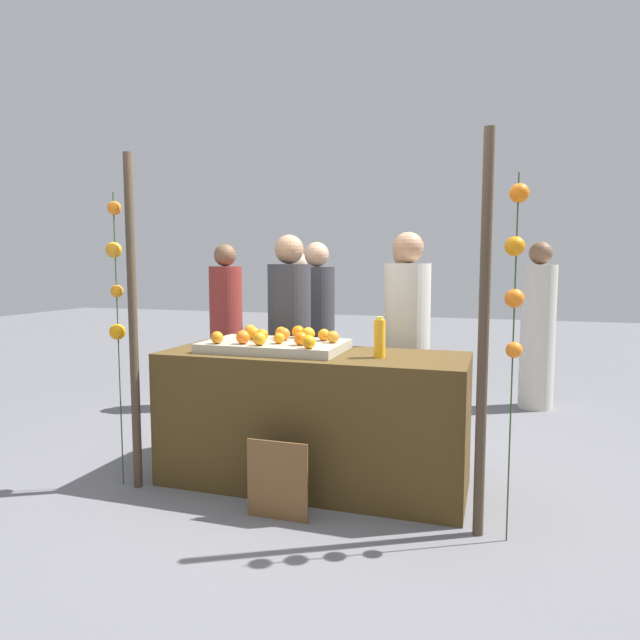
# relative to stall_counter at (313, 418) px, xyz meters

# --- Properties ---
(ground_plane) EXTENTS (24.00, 24.00, 0.00)m
(ground_plane) POSITION_rel_stall_counter_xyz_m (0.00, 0.00, -0.44)
(ground_plane) COLOR slate
(stall_counter) EXTENTS (1.98, 0.73, 0.87)m
(stall_counter) POSITION_rel_stall_counter_xyz_m (0.00, 0.00, 0.00)
(stall_counter) COLOR #4C3819
(stall_counter) RESTS_ON ground_plane
(orange_tray) EXTENTS (0.92, 0.57, 0.06)m
(orange_tray) POSITION_rel_stall_counter_xyz_m (-0.28, 0.02, 0.47)
(orange_tray) COLOR #B2AD99
(orange_tray) RESTS_ON stall_counter
(orange_0) EXTENTS (0.09, 0.09, 0.09)m
(orange_0) POSITION_rel_stall_counter_xyz_m (-0.43, -0.15, 0.54)
(orange_0) COLOR orange
(orange_0) RESTS_ON orange_tray
(orange_1) EXTENTS (0.09, 0.09, 0.09)m
(orange_1) POSITION_rel_stall_counter_xyz_m (-0.05, -0.10, 0.54)
(orange_1) COLOR orange
(orange_1) RESTS_ON orange_tray
(orange_2) EXTENTS (0.08, 0.08, 0.08)m
(orange_2) POSITION_rel_stall_counter_xyz_m (0.04, -0.21, 0.54)
(orange_2) COLOR orange
(orange_2) RESTS_ON orange_tray
(orange_3) EXTENTS (0.08, 0.08, 0.08)m
(orange_3) POSITION_rel_stall_counter_xyz_m (-0.45, 0.07, 0.54)
(orange_3) COLOR orange
(orange_3) RESTS_ON orange_tray
(orange_4) EXTENTS (0.08, 0.08, 0.08)m
(orange_4) POSITION_rel_stall_counter_xyz_m (0.03, 0.15, 0.54)
(orange_4) COLOR orange
(orange_4) RESTS_ON orange_tray
(orange_5) EXTENTS (0.08, 0.08, 0.08)m
(orange_5) POSITION_rel_stall_counter_xyz_m (0.11, 0.07, 0.54)
(orange_5) COLOR orange
(orange_5) RESTS_ON orange_tray
(orange_6) EXTENTS (0.07, 0.07, 0.07)m
(orange_6) POSITION_rel_stall_counter_xyz_m (-0.21, -0.07, 0.53)
(orange_6) COLOR orange
(orange_6) RESTS_ON orange_tray
(orange_7) EXTENTS (0.08, 0.08, 0.08)m
(orange_7) POSITION_rel_stall_counter_xyz_m (-0.30, 0.19, 0.54)
(orange_7) COLOR orange
(orange_7) RESTS_ON orange_tray
(orange_8) EXTENTS (0.09, 0.09, 0.09)m
(orange_8) POSITION_rel_stall_counter_xyz_m (-0.24, 0.09, 0.54)
(orange_8) COLOR orange
(orange_8) RESTS_ON orange_tray
(orange_9) EXTENTS (0.09, 0.09, 0.09)m
(orange_9) POSITION_rel_stall_counter_xyz_m (-0.52, 0.16, 0.54)
(orange_9) COLOR orange
(orange_9) RESTS_ON orange_tray
(orange_10) EXTENTS (0.08, 0.08, 0.08)m
(orange_10) POSITION_rel_stall_counter_xyz_m (-0.36, 0.01, 0.54)
(orange_10) COLOR orange
(orange_10) RESTS_ON orange_tray
(orange_11) EXTENTS (0.09, 0.09, 0.09)m
(orange_11) POSITION_rel_stall_counter_xyz_m (-0.19, 0.24, 0.54)
(orange_11) COLOR orange
(orange_11) RESTS_ON orange_tray
(orange_12) EXTENTS (0.09, 0.09, 0.09)m
(orange_12) POSITION_rel_stall_counter_xyz_m (-0.07, 0.12, 0.54)
(orange_12) COLOR orange
(orange_12) RESTS_ON orange_tray
(orange_13) EXTENTS (0.08, 0.08, 0.08)m
(orange_13) POSITION_rel_stall_counter_xyz_m (-0.59, -0.19, 0.54)
(orange_13) COLOR orange
(orange_13) RESTS_ON orange_tray
(orange_14) EXTENTS (0.09, 0.09, 0.09)m
(orange_14) POSITION_rel_stall_counter_xyz_m (-0.30, -0.18, 0.54)
(orange_14) COLOR orange
(orange_14) RESTS_ON orange_tray
(juice_bottle) EXTENTS (0.07, 0.07, 0.25)m
(juice_bottle) POSITION_rel_stall_counter_xyz_m (0.45, -0.05, 0.56)
(juice_bottle) COLOR #FBAC1C
(juice_bottle) RESTS_ON stall_counter
(chalkboard_sign) EXTENTS (0.37, 0.03, 0.47)m
(chalkboard_sign) POSITION_rel_stall_counter_xyz_m (-0.03, -0.56, -0.22)
(chalkboard_sign) COLOR brown
(chalkboard_sign) RESTS_ON ground_plane
(vendor_left) EXTENTS (0.34, 0.34, 1.67)m
(vendor_left) POSITION_rel_stall_counter_xyz_m (-0.42, 0.67, 0.34)
(vendor_left) COLOR #333338
(vendor_left) RESTS_ON ground_plane
(vendor_right) EXTENTS (0.34, 0.34, 1.68)m
(vendor_right) POSITION_rel_stall_counter_xyz_m (0.50, 0.68, 0.35)
(vendor_right) COLOR beige
(vendor_right) RESTS_ON ground_plane
(crowd_person_0) EXTENTS (0.33, 0.33, 1.65)m
(crowd_person_0) POSITION_rel_stall_counter_xyz_m (0.21, 2.35, 0.33)
(crowd_person_0) COLOR #99999E
(crowd_person_0) RESTS_ON ground_plane
(crowd_person_1) EXTENTS (0.33, 0.33, 1.65)m
(crowd_person_1) POSITION_rel_stall_counter_xyz_m (-0.43, 1.41, 0.33)
(crowd_person_1) COLOR #333338
(crowd_person_1) RESTS_ON ground_plane
(crowd_person_2) EXTENTS (0.33, 0.33, 1.65)m
(crowd_person_2) POSITION_rel_stall_counter_xyz_m (-1.49, 1.68, 0.33)
(crowd_person_2) COLOR maroon
(crowd_person_2) RESTS_ON ground_plane
(crowd_person_3) EXTENTS (0.33, 0.33, 1.67)m
(crowd_person_3) POSITION_rel_stall_counter_xyz_m (1.52, 2.55, 0.34)
(crowd_person_3) COLOR beige
(crowd_person_3) RESTS_ON ground_plane
(crowd_person_4) EXTENTS (0.32, 0.32, 1.58)m
(crowd_person_4) POSITION_rel_stall_counter_xyz_m (-0.85, 2.04, 0.30)
(crowd_person_4) COLOR #99999E
(crowd_person_4) RESTS_ON ground_plane
(canopy_post_left) EXTENTS (0.06, 0.06, 2.14)m
(canopy_post_left) POSITION_rel_stall_counter_xyz_m (-1.07, -0.41, 0.63)
(canopy_post_left) COLOR #473828
(canopy_post_left) RESTS_ON ground_plane
(canopy_post_right) EXTENTS (0.06, 0.06, 2.14)m
(canopy_post_right) POSITION_rel_stall_counter_xyz_m (1.07, -0.41, 0.63)
(canopy_post_right) COLOR #473828
(canopy_post_right) RESTS_ON ground_plane
(garland_strand_left) EXTENTS (0.11, 0.10, 1.90)m
(garland_strand_left) POSITION_rel_stall_counter_xyz_m (-1.19, -0.41, 0.92)
(garland_strand_left) COLOR #2D4C23
(garland_strand_left) RESTS_ON ground_plane
(garland_strand_right) EXTENTS (0.11, 0.10, 1.90)m
(garland_strand_right) POSITION_rel_stall_counter_xyz_m (1.22, -0.43, 0.99)
(garland_strand_right) COLOR #2D4C23
(garland_strand_right) RESTS_ON ground_plane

